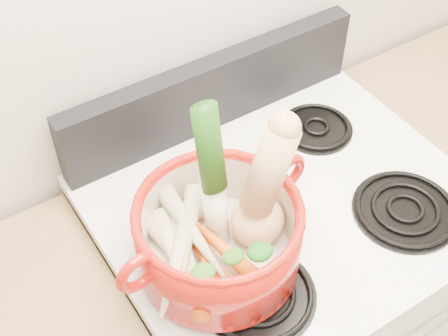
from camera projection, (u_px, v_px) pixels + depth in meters
stove_body at (274, 316)px, 1.70m from camera, size 0.76×0.65×0.92m
cooktop at (287, 205)px, 1.35m from camera, size 0.78×0.67×0.03m
control_backsplash at (213, 92)px, 1.45m from camera, size 0.76×0.05×0.18m
burner_front_left at (258, 294)px, 1.17m from camera, size 0.22×0.22×0.02m
burner_front_right at (405, 209)px, 1.31m from camera, size 0.22×0.22×0.02m
burner_back_left at (178, 193)px, 1.34m from camera, size 0.17×0.17×0.02m
burner_back_right at (316, 127)px, 1.49m from camera, size 0.17×0.17×0.02m
dutch_oven at (218, 237)px, 1.16m from camera, size 0.35×0.35×0.15m
pot_handle_left at (138, 273)px, 1.04m from camera, size 0.09×0.03×0.09m
pot_handle_right at (288, 173)px, 1.20m from camera, size 0.09×0.03×0.09m
squash at (259, 191)px, 1.12m from camera, size 0.19×0.12×0.29m
leek at (215, 178)px, 1.10m from camera, size 0.05×0.11×0.33m
ginger at (198, 207)px, 1.24m from camera, size 0.09×0.08×0.04m
parsnip_0 at (176, 252)px, 1.16m from camera, size 0.07×0.24×0.07m
parsnip_1 at (177, 258)px, 1.14m from camera, size 0.08×0.21×0.06m
parsnip_2 at (182, 237)px, 1.17m from camera, size 0.08×0.19×0.06m
parsnip_3 at (174, 270)px, 1.11m from camera, size 0.16×0.16×0.06m
parsnip_4 at (188, 232)px, 1.16m from camera, size 0.15×0.18×0.06m
parsnip_5 at (193, 232)px, 1.15m from camera, size 0.04×0.22×0.06m
carrot_0 at (207, 262)px, 1.15m from camera, size 0.04×0.16×0.04m
carrot_1 at (204, 279)px, 1.12m from camera, size 0.12×0.15×0.05m
carrot_2 at (221, 248)px, 1.15m from camera, size 0.07×0.20×0.05m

